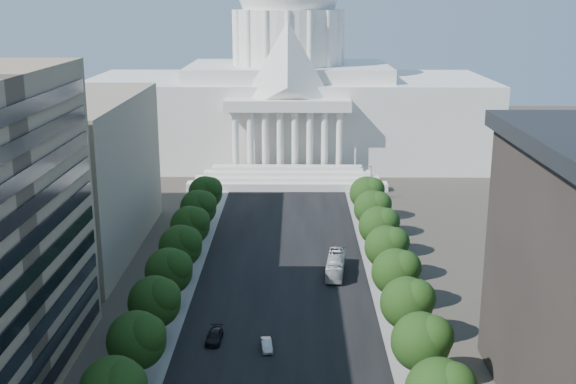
{
  "coord_description": "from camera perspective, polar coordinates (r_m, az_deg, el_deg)",
  "views": [
    {
      "loc": [
        2.07,
        -35.19,
        48.0
      ],
      "look_at": [
        0.88,
        82.52,
        16.47
      ],
      "focal_mm": 45.0,
      "sensor_mm": 36.0,
      "label": 1
    }
  ],
  "objects": [
    {
      "name": "tree_r_j",
      "position": [
        161.29,
        6.35,
        -0.02
      ],
      "size": [
        7.79,
        7.6,
        9.97
      ],
      "color": "#33261C",
      "rests_on": "ground"
    },
    {
      "name": "streetlight_d",
      "position": [
        128.62,
        8.54,
        -4.32
      ],
      "size": [
        2.61,
        0.44,
        9.0
      ],
      "color": "gray",
      "rests_on": "ground"
    },
    {
      "name": "sidewalk_right",
      "position": [
        135.14,
        7.78,
        -5.95
      ],
      "size": [
        8.0,
        260.0,
        0.02
      ],
      "primitive_type": "cube",
      "color": "gray",
      "rests_on": "ground"
    },
    {
      "name": "tree_r_g",
      "position": [
        127.09,
        7.92,
        -4.23
      ],
      "size": [
        7.79,
        7.6,
        9.97
      ],
      "color": "#33261C",
      "rests_on": "ground"
    },
    {
      "name": "tree_l_g",
      "position": [
        127.58,
        -8.37,
        -4.18
      ],
      "size": [
        7.79,
        7.6,
        9.97
      ],
      "color": "#33261C",
      "rests_on": "ground"
    },
    {
      "name": "sidewalk_left",
      "position": [
        135.72,
        -8.43,
        -5.89
      ],
      "size": [
        8.0,
        260.0,
        0.02
      ],
      "primitive_type": "cube",
      "color": "gray",
      "rests_on": "ground"
    },
    {
      "name": "tree_l_d",
      "position": [
        94.89,
        -11.71,
        -11.31
      ],
      "size": [
        7.79,
        7.6,
        9.97
      ],
      "color": "#33261C",
      "rests_on": "ground"
    },
    {
      "name": "streetlight_c",
      "position": [
        105.64,
        10.37,
        -8.8
      ],
      "size": [
        2.61,
        0.44,
        9.0
      ],
      "color": "gray",
      "rests_on": "ground"
    },
    {
      "name": "tree_r_d",
      "position": [
        94.23,
        10.68,
        -11.45
      ],
      "size": [
        7.79,
        7.6,
        9.97
      ],
      "color": "#33261C",
      "rests_on": "ground"
    },
    {
      "name": "road_asphalt",
      "position": [
        134.09,
        -0.35,
        -5.98
      ],
      "size": [
        30.0,
        260.0,
        0.01
      ],
      "primitive_type": "cube",
      "color": "black",
      "rests_on": "ground"
    },
    {
      "name": "streetlight_f",
      "position": [
        176.25,
        6.37,
        1.06
      ],
      "size": [
        2.61,
        0.44,
        9.0
      ],
      "color": "gray",
      "rests_on": "ground"
    },
    {
      "name": "tree_l_h",
      "position": [
        138.84,
        -7.63,
        -2.55
      ],
      "size": [
        7.79,
        7.6,
        9.97
      ],
      "color": "#33261C",
      "rests_on": "ground"
    },
    {
      "name": "tree_r_e",
      "position": [
        104.96,
        9.56,
        -8.55
      ],
      "size": [
        7.79,
        7.6,
        9.97
      ],
      "color": "#33261C",
      "rests_on": "ground"
    },
    {
      "name": "car_silver",
      "position": [
        104.29,
        -1.71,
        -11.99
      ],
      "size": [
        2.0,
        4.32,
        1.37
      ],
      "primitive_type": "imported",
      "rotation": [
        0.0,
        0.0,
        0.14
      ],
      "color": "#A4A5AB",
      "rests_on": "ground"
    },
    {
      "name": "tree_r_h",
      "position": [
        138.39,
        7.31,
        -2.6
      ],
      "size": [
        7.79,
        7.6,
        9.97
      ],
      "color": "#33261C",
      "rests_on": "ground"
    },
    {
      "name": "tree_l_e",
      "position": [
        105.55,
        -10.36,
        -8.45
      ],
      "size": [
        7.79,
        7.6,
        9.97
      ],
      "color": "#33261C",
      "rests_on": "ground"
    },
    {
      "name": "capitol",
      "position": [
        221.86,
        0.04,
        7.75
      ],
      "size": [
        120.0,
        56.0,
        73.0
      ],
      "color": "white",
      "rests_on": "ground"
    },
    {
      "name": "streetlight_e",
      "position": [
        152.24,
        7.29,
        -1.21
      ],
      "size": [
        2.61,
        0.44,
        9.0
      ],
      "color": "gray",
      "rests_on": "ground"
    },
    {
      "name": "tree_r_f",
      "position": [
        115.93,
        8.66,
        -6.18
      ],
      "size": [
        7.79,
        7.6,
        9.97
      ],
      "color": "#33261C",
      "rests_on": "ground"
    },
    {
      "name": "office_block_left_far",
      "position": [
        147.89,
        -19.23,
        1.25
      ],
      "size": [
        38.0,
        52.0,
        30.0
      ],
      "primitive_type": "cube",
      "color": "gray",
      "rests_on": "ground"
    },
    {
      "name": "tree_l_i",
      "position": [
        150.21,
        -6.99,
        -1.17
      ],
      "size": [
        7.79,
        7.6,
        9.97
      ],
      "color": "#33261C",
      "rests_on": "ground"
    },
    {
      "name": "tree_l_j",
      "position": [
        161.68,
        -6.45,
        0.01
      ],
      "size": [
        7.79,
        7.6,
        9.97
      ],
      "color": "#33261C",
      "rests_on": "ground"
    },
    {
      "name": "car_dark_b",
      "position": [
        107.01,
        -5.83,
        -11.29
      ],
      "size": [
        2.38,
        5.32,
        1.51
      ],
      "primitive_type": "imported",
      "rotation": [
        0.0,
        0.0,
        -0.05
      ],
      "color": "black",
      "rests_on": "ground"
    },
    {
      "name": "tree_l_f",
      "position": [
        116.46,
        -9.27,
        -6.11
      ],
      "size": [
        7.79,
        7.6,
        9.97
      ],
      "color": "#33261C",
      "rests_on": "ground"
    },
    {
      "name": "city_bus",
      "position": [
        130.81,
        3.79,
        -5.77
      ],
      "size": [
        4.26,
        12.49,
        3.41
      ],
      "primitive_type": "imported",
      "rotation": [
        0.0,
        0.0,
        -0.12
      ],
      "color": "silver",
      "rests_on": "ground"
    },
    {
      "name": "tree_r_i",
      "position": [
        149.8,
        6.79,
        -1.21
      ],
      "size": [
        7.79,
        7.6,
        9.97
      ],
      "color": "#33261C",
      "rests_on": "ground"
    }
  ]
}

